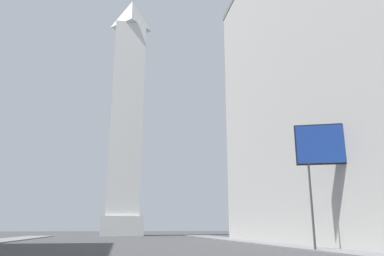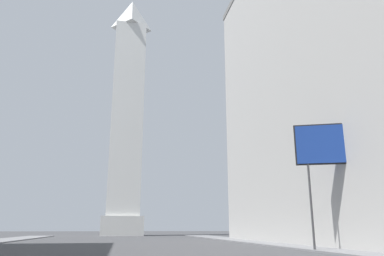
{
  "view_description": "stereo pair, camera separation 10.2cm",
  "coord_description": "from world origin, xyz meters",
  "views": [
    {
      "loc": [
        -0.56,
        -2.15,
        1.8
      ],
      "look_at": [
        9.57,
        51.73,
        16.42
      ],
      "focal_mm": 35.0,
      "sensor_mm": 36.0,
      "label": 1
    },
    {
      "loc": [
        -0.46,
        -2.16,
        1.8
      ],
      "look_at": [
        9.57,
        51.73,
        16.42
      ],
      "focal_mm": 35.0,
      "sensor_mm": 36.0,
      "label": 2
    }
  ],
  "objects": [
    {
      "name": "obelisk",
      "position": [
        0.0,
        87.34,
        29.12
      ],
      "size": [
        9.37,
        9.37,
        60.39
      ],
      "color": "silver",
      "rests_on": "ground_plane"
    },
    {
      "name": "sidewalk_right",
      "position": [
        16.55,
        31.44,
        0.07
      ],
      "size": [
        5.0,
        104.81,
        0.15
      ],
      "primitive_type": "cube",
      "color": "slate",
      "rests_on": "ground_plane"
    },
    {
      "name": "billboard_sign",
      "position": [
        16.31,
        25.32,
        8.16
      ],
      "size": [
        5.45,
        2.28,
        10.19
      ],
      "color": "#3F3F42",
      "rests_on": "ground_plane"
    }
  ]
}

